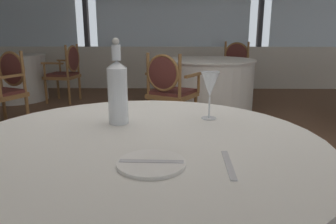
% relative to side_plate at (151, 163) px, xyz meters
% --- Properties ---
extents(ground_plane, '(15.42, 15.42, 0.00)m').
position_rel_side_plate_xyz_m(ground_plane, '(0.03, 1.21, -0.77)').
color(ground_plane, brown).
extents(window_wall_far, '(11.02, 0.14, 2.60)m').
position_rel_side_plate_xyz_m(window_wall_far, '(0.03, 5.66, 0.27)').
color(window_wall_far, silver).
rests_on(window_wall_far, ground_plane).
extents(side_plate, '(0.19, 0.19, 0.01)m').
position_rel_side_plate_xyz_m(side_plate, '(0.00, 0.00, 0.00)').
color(side_plate, white).
rests_on(side_plate, foreground_table).
extents(butter_knife, '(0.18, 0.02, 0.00)m').
position_rel_side_plate_xyz_m(butter_knife, '(-0.00, 0.00, 0.01)').
color(butter_knife, silver).
rests_on(butter_knife, foreground_table).
extents(dinner_fork, '(0.02, 0.20, 0.00)m').
position_rel_side_plate_xyz_m(dinner_fork, '(0.22, 0.00, -0.00)').
color(dinner_fork, silver).
rests_on(dinner_fork, foreground_table).
extents(water_bottle, '(0.08, 0.08, 0.34)m').
position_rel_side_plate_xyz_m(water_bottle, '(-0.16, 0.41, 0.13)').
color(water_bottle, white).
rests_on(water_bottle, foreground_table).
extents(wine_glass, '(0.08, 0.08, 0.20)m').
position_rel_side_plate_xyz_m(wine_glass, '(0.21, 0.49, 0.14)').
color(wine_glass, white).
rests_on(wine_glass, foreground_table).
extents(background_table_0, '(1.31, 1.31, 0.77)m').
position_rel_side_plate_xyz_m(background_table_0, '(0.54, 3.59, -0.39)').
color(background_table_0, silver).
rests_on(background_table_0, ground_plane).
extents(dining_chair_0_0, '(0.65, 0.63, 0.98)m').
position_rel_side_plate_xyz_m(dining_chair_0_0, '(1.07, 4.53, -0.20)').
color(dining_chair_0_0, olive).
rests_on(dining_chair_0_0, ground_plane).
extents(dining_chair_0_1, '(0.65, 0.63, 0.91)m').
position_rel_side_plate_xyz_m(dining_chair_0_1, '(0.01, 2.65, -0.24)').
color(dining_chair_0_1, olive).
rests_on(dining_chair_0_1, ground_plane).
extents(dining_chair_2_0, '(0.64, 0.60, 0.93)m').
position_rel_side_plate_xyz_m(dining_chair_2_0, '(-1.92, 2.76, -0.24)').
color(dining_chair_2_0, olive).
rests_on(dining_chair_2_0, ground_plane).
extents(background_table_3, '(1.00, 1.00, 0.77)m').
position_rel_side_plate_xyz_m(background_table_3, '(-2.63, 4.42, -0.39)').
color(background_table_3, silver).
rests_on(background_table_3, ground_plane).
extents(dining_chair_3_1, '(0.52, 0.58, 0.94)m').
position_rel_side_plate_xyz_m(dining_chair_3_1, '(-1.70, 4.29, -0.23)').
color(dining_chair_3_1, olive).
rests_on(dining_chair_3_1, ground_plane).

